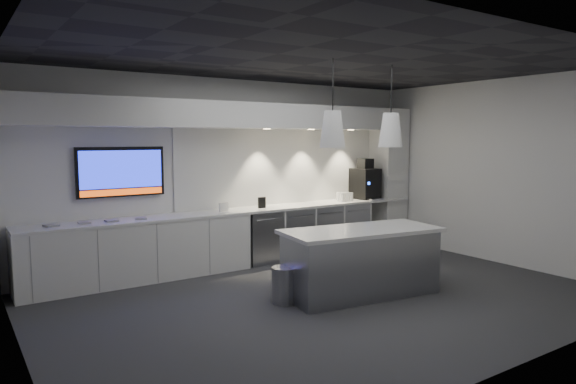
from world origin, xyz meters
TOP-DOWN VIEW (x-y plane):
  - floor at (0.00, 0.00)m, footprint 7.00×7.00m
  - ceiling at (0.00, 0.00)m, footprint 7.00×7.00m
  - wall_back at (0.00, 2.50)m, footprint 7.00×0.00m
  - wall_front at (0.00, -2.50)m, footprint 7.00×0.00m
  - wall_left at (-3.50, 0.00)m, footprint 0.00×7.00m
  - wall_right at (3.50, 0.00)m, footprint 0.00×7.00m
  - back_counter at (0.00, 2.17)m, footprint 6.80×0.65m
  - left_base_cabinets at (-1.75, 2.17)m, footprint 3.30×0.63m
  - fridge_unit_a at (0.25, 2.17)m, footprint 0.60×0.61m
  - fridge_unit_b at (0.88, 2.17)m, footprint 0.60×0.61m
  - fridge_unit_c at (1.51, 2.17)m, footprint 0.60×0.61m
  - fridge_unit_d at (2.14, 2.17)m, footprint 0.60×0.61m
  - backsplash at (1.20, 2.48)m, footprint 4.60×0.03m
  - soffit at (0.00, 2.20)m, footprint 6.90×0.60m
  - column at (3.20, 2.20)m, footprint 0.55×0.55m
  - wall_tv at (-1.90, 2.45)m, footprint 1.25×0.07m
  - island at (0.43, -0.12)m, footprint 2.17×1.16m
  - bin at (-0.58, 0.17)m, footprint 0.39×0.39m
  - coffee_machine at (2.60, 2.20)m, footprint 0.42×0.59m
  - sign_black at (0.29, 2.16)m, footprint 0.14×0.02m
  - sign_white at (-0.42, 2.13)m, footprint 0.18×0.06m
  - cup_cluster at (2.04, 2.13)m, footprint 0.29×0.18m
  - tray_a at (-2.90, 2.16)m, footprint 0.20×0.20m
  - tray_b at (-2.49, 2.16)m, footprint 0.18×0.18m
  - tray_c at (-2.14, 2.13)m, footprint 0.17×0.17m
  - tray_d at (-1.74, 2.11)m, footprint 0.20×0.20m
  - pendant_left at (-0.07, -0.12)m, footprint 0.31×0.31m
  - pendant_right at (0.92, -0.12)m, footprint 0.31×0.31m

SIDE VIEW (x-z plane):
  - floor at x=0.00m, z-range 0.00..0.00m
  - bin at x=-0.58m, z-range 0.00..0.45m
  - fridge_unit_a at x=0.25m, z-range 0.00..0.85m
  - fridge_unit_b at x=0.88m, z-range 0.00..0.85m
  - fridge_unit_c at x=1.51m, z-range 0.00..0.85m
  - fridge_unit_d at x=2.14m, z-range 0.00..0.85m
  - left_base_cabinets at x=-1.75m, z-range 0.00..0.86m
  - island at x=0.43m, z-range 0.00..0.88m
  - back_counter at x=0.00m, z-range 0.86..0.90m
  - tray_a at x=-2.90m, z-range 0.90..0.92m
  - tray_b at x=-2.49m, z-range 0.90..0.92m
  - tray_c at x=-2.14m, z-range 0.90..0.92m
  - tray_d at x=-1.74m, z-range 0.90..0.92m
  - sign_white at x=-0.42m, z-range 0.90..1.04m
  - cup_cluster at x=2.04m, z-range 0.90..1.06m
  - sign_black at x=0.29m, z-range 0.90..1.08m
  - coffee_machine at x=2.60m, z-range 0.83..1.59m
  - column at x=3.20m, z-range 0.00..2.60m
  - wall_back at x=0.00m, z-range -2.00..5.00m
  - wall_front at x=0.00m, z-range -2.00..5.00m
  - wall_left at x=-3.50m, z-range -2.00..5.00m
  - wall_right at x=3.50m, z-range -2.00..5.00m
  - backsplash at x=1.20m, z-range 0.90..2.20m
  - wall_tv at x=-1.90m, z-range 1.20..1.92m
  - pendant_left at x=-0.07m, z-range 1.58..2.73m
  - pendant_right at x=0.92m, z-range 1.58..2.73m
  - soffit at x=0.00m, z-range 2.20..2.60m
  - ceiling at x=0.00m, z-range 3.00..3.00m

